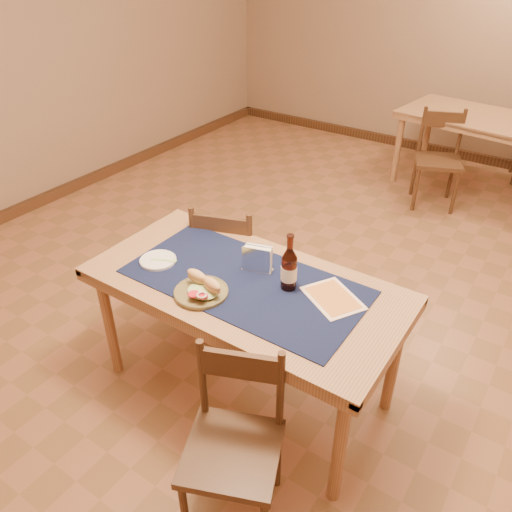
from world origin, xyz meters
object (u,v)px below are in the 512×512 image
Objects in this scene: back_table at (492,127)px; napkin_holder at (257,259)px; chair_main_far at (229,260)px; main_table at (245,295)px; chair_main_near at (234,441)px; beer_bottle at (289,269)px; sandwich_plate at (202,289)px.

napkin_holder reaches higher than back_table.
chair_main_far is at bearing -106.66° from back_table.
main_table is 0.19m from napkin_holder.
napkin_holder is at bearing 117.20° from chair_main_near.
back_table is 4.07m from chair_main_near.
chair_main_far is at bearing 149.46° from beer_bottle.
sandwich_plate is 0.43m from beer_bottle.
chair_main_near is at bearing -62.80° from napkin_holder.
napkin_holder is (-0.37, 0.72, 0.38)m from chair_main_near.
chair_main_near is at bearing -58.65° from main_table.
chair_main_far is 0.68m from napkin_holder.
chair_main_far is 1.05× the size of chair_main_near.
chair_main_near is 0.71m from sandwich_plate.
napkin_holder is (0.10, 0.32, 0.04)m from sandwich_plate.
chair_main_far is at bearing 142.37° from napkin_holder.
back_table is 3.70m from sandwich_plate.
main_table is 0.90× the size of back_table.
chair_main_near is at bearing -91.02° from back_table.
back_table is 2.01× the size of chair_main_far.
beer_bottle reaches higher than chair_main_near.
main_table is at bearing -160.04° from beer_bottle.
sandwich_plate reaches higher than chair_main_near.
main_table is 6.06× the size of sandwich_plate.
beer_bottle is (-0.16, 0.67, 0.43)m from chair_main_near.
napkin_holder is at bearing -37.63° from chair_main_far.
sandwich_plate reaches higher than back_table.
main_table is at bearing -45.62° from chair_main_far.
main_table is 1.90× the size of chair_main_near.
back_table is at bearing 73.34° from chair_main_far.
chair_main_far reaches higher than sandwich_plate.
sandwich_plate is at bearing 139.90° from chair_main_near.
sandwich_plate is at bearing -118.04° from main_table.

